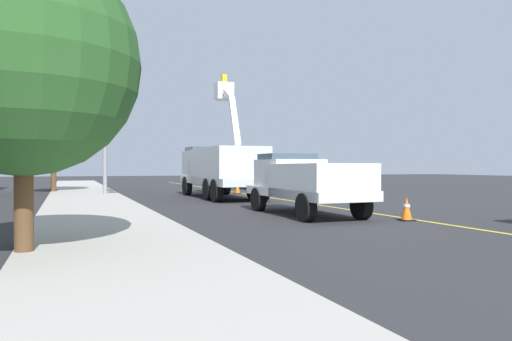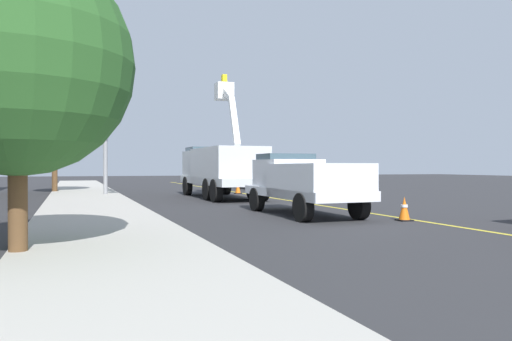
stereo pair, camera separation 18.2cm
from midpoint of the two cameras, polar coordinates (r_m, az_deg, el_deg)
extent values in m
plane|color=#2D2D30|center=(26.07, 0.34, -3.06)|extent=(120.00, 120.00, 0.00)
cube|color=#B2ADA3|center=(24.22, -19.54, -3.21)|extent=(60.11, 6.90, 0.12)
cube|color=yellow|center=(26.07, 0.34, -3.05)|extent=(49.93, 2.91, 0.01)
cube|color=silver|center=(24.61, -4.28, -1.17)|extent=(8.33, 2.95, 0.36)
cube|color=silver|center=(27.12, -5.92, 0.61)|extent=(2.75, 2.49, 1.60)
cube|color=#384C56|center=(27.32, -6.04, 2.08)|extent=(1.92, 2.20, 0.64)
cube|color=silver|center=(23.66, -3.57, 0.51)|extent=(5.38, 2.79, 1.80)
cube|color=white|center=(23.15, -2.78, 5.84)|extent=(1.85, 0.44, 2.56)
cube|color=white|center=(25.26, -3.59, 9.11)|extent=(2.42, 0.50, 1.11)
cube|color=white|center=(26.42, -4.02, 9.32)|extent=(0.90, 0.90, 0.90)
cube|color=yellow|center=(26.52, -4.02, 10.61)|extent=(0.36, 0.24, 0.60)
cylinder|color=black|center=(27.10, -8.36, -1.83)|extent=(1.06, 0.40, 1.04)
cylinder|color=black|center=(27.69, -3.82, -1.77)|extent=(1.06, 0.40, 1.04)
cylinder|color=black|center=(22.89, -5.87, -2.25)|extent=(1.06, 0.40, 1.04)
cylinder|color=black|center=(23.60, -0.60, -2.16)|extent=(1.06, 0.40, 1.04)
cylinder|color=black|center=(21.63, -4.94, -2.40)|extent=(1.06, 0.40, 1.04)
cylinder|color=black|center=(22.38, 0.60, -2.31)|extent=(1.06, 0.40, 1.04)
cube|color=white|center=(16.04, 5.55, -2.58)|extent=(5.71, 2.41, 0.30)
cube|color=white|center=(17.13, 3.67, -0.55)|extent=(2.12, 2.04, 1.10)
cube|color=#384C56|center=(17.31, 3.39, 1.05)|extent=(1.44, 1.84, 0.56)
cube|color=white|center=(15.14, 7.29, -1.25)|extent=(3.47, 2.28, 1.10)
cylinder|color=black|center=(17.36, -0.02, -3.44)|extent=(0.86, 0.35, 0.84)
cylinder|color=black|center=(18.13, 5.55, -3.28)|extent=(0.86, 0.35, 0.84)
cylinder|color=black|center=(13.99, 5.55, -4.39)|extent=(0.86, 0.35, 0.84)
cylinder|color=black|center=(14.95, 12.03, -4.08)|extent=(0.86, 0.35, 0.84)
cube|color=black|center=(33.87, 0.02, -0.90)|extent=(4.90, 2.16, 0.70)
cube|color=#384C56|center=(34.00, -0.07, 0.11)|extent=(3.54, 1.86, 0.60)
cylinder|color=black|center=(32.71, 2.47, -1.74)|extent=(0.69, 0.28, 0.68)
cylinder|color=black|center=(32.05, -0.33, -1.79)|extent=(0.69, 0.28, 0.68)
cylinder|color=black|center=(35.71, 0.34, -1.56)|extent=(0.69, 0.28, 0.68)
cylinder|color=black|center=(35.11, -2.25, -1.59)|extent=(0.69, 0.28, 0.68)
cube|color=black|center=(14.95, 17.07, -5.63)|extent=(0.40, 0.40, 0.04)
cone|color=orange|center=(14.92, 17.08, -4.28)|extent=(0.32, 0.32, 0.67)
cylinder|color=white|center=(14.92, 17.08, -4.02)|extent=(0.20, 0.20, 0.08)
cube|color=black|center=(28.52, -2.39, -2.71)|extent=(0.40, 0.40, 0.04)
cone|color=orange|center=(28.50, -2.39, -1.98)|extent=(0.32, 0.32, 0.69)
cylinder|color=white|center=(28.50, -2.39, -1.84)|extent=(0.20, 0.20, 0.08)
cylinder|color=gray|center=(27.16, -17.65, 6.12)|extent=(0.22, 0.22, 8.58)
cube|color=gray|center=(24.42, -17.13, 14.22)|extent=(6.63, 0.52, 0.16)
cube|color=gold|center=(25.68, -17.38, 12.27)|extent=(0.15, 0.57, 1.00)
cube|color=black|center=(25.69, -17.15, 12.27)|extent=(0.22, 0.33, 0.84)
cube|color=gold|center=(23.84, -17.04, 13.20)|extent=(0.15, 0.57, 1.00)
cube|color=black|center=(23.85, -16.79, 13.20)|extent=(0.22, 0.33, 0.84)
cube|color=gold|center=(22.00, -16.64, 14.29)|extent=(0.15, 0.57, 1.00)
cube|color=black|center=(22.01, -16.37, 14.28)|extent=(0.22, 0.33, 0.84)
cylinder|color=brown|center=(9.40, -26.30, -3.17)|extent=(0.32, 0.32, 2.03)
sphere|color=#285623|center=(9.56, -26.35, 11.52)|extent=(4.04, 4.04, 4.04)
cylinder|color=brown|center=(31.25, -23.01, 0.11)|extent=(0.32, 0.32, 2.86)
sphere|color=#285623|center=(31.35, -23.03, 5.09)|extent=(3.69, 3.69, 3.69)
camera|label=1|loc=(0.09, -90.21, 0.00)|focal=33.77mm
camera|label=2|loc=(0.09, 89.79, 0.00)|focal=33.77mm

